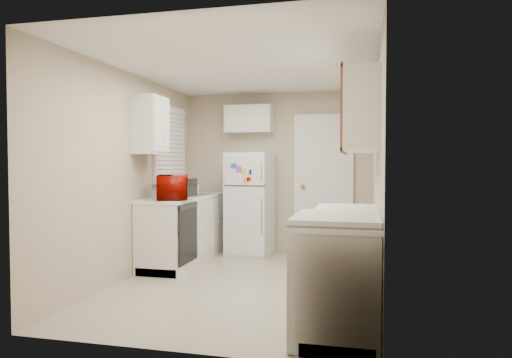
# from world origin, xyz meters

# --- Properties ---
(floor) EXTENTS (3.80, 3.80, 0.00)m
(floor) POSITION_xyz_m (0.00, 0.00, 0.00)
(floor) COLOR #BAB099
(floor) RESTS_ON ground
(ceiling) EXTENTS (3.80, 3.80, 0.00)m
(ceiling) POSITION_xyz_m (0.00, 0.00, 2.40)
(ceiling) COLOR white
(ceiling) RESTS_ON floor
(wall_left) EXTENTS (3.80, 3.80, 0.00)m
(wall_left) POSITION_xyz_m (-1.40, 0.00, 1.20)
(wall_left) COLOR #B7A78D
(wall_left) RESTS_ON floor
(wall_right) EXTENTS (3.80, 3.80, 0.00)m
(wall_right) POSITION_xyz_m (1.40, 0.00, 1.20)
(wall_right) COLOR #B7A78D
(wall_right) RESTS_ON floor
(wall_back) EXTENTS (2.80, 2.80, 0.00)m
(wall_back) POSITION_xyz_m (0.00, 1.90, 1.20)
(wall_back) COLOR #B7A78D
(wall_back) RESTS_ON floor
(wall_front) EXTENTS (2.80, 2.80, 0.00)m
(wall_front) POSITION_xyz_m (0.00, -1.90, 1.20)
(wall_front) COLOR #B7A78D
(wall_front) RESTS_ON floor
(left_counter) EXTENTS (0.60, 1.80, 0.90)m
(left_counter) POSITION_xyz_m (-1.10, 0.90, 0.45)
(left_counter) COLOR silver
(left_counter) RESTS_ON floor
(dishwasher) EXTENTS (0.03, 0.58, 0.72)m
(dishwasher) POSITION_xyz_m (-0.81, 0.30, 0.49)
(dishwasher) COLOR black
(dishwasher) RESTS_ON floor
(sink) EXTENTS (0.54, 0.74, 0.16)m
(sink) POSITION_xyz_m (-1.10, 1.05, 0.86)
(sink) COLOR gray
(sink) RESTS_ON left_counter
(microwave) EXTENTS (0.60, 0.48, 0.35)m
(microwave) POSITION_xyz_m (-0.99, 0.28, 1.05)
(microwave) COLOR #7F0600
(microwave) RESTS_ON left_counter
(soap_bottle) EXTENTS (0.10, 0.10, 0.19)m
(soap_bottle) POSITION_xyz_m (-1.15, 1.45, 1.00)
(soap_bottle) COLOR white
(soap_bottle) RESTS_ON left_counter
(window_blinds) EXTENTS (0.10, 0.98, 1.08)m
(window_blinds) POSITION_xyz_m (-1.36, 1.05, 1.60)
(window_blinds) COLOR silver
(window_blinds) RESTS_ON wall_left
(upper_cabinet_left) EXTENTS (0.30, 0.45, 0.70)m
(upper_cabinet_left) POSITION_xyz_m (-1.25, 0.22, 1.80)
(upper_cabinet_left) COLOR silver
(upper_cabinet_left) RESTS_ON wall_left
(refrigerator) EXTENTS (0.66, 0.64, 1.49)m
(refrigerator) POSITION_xyz_m (-0.34, 1.59, 0.75)
(refrigerator) COLOR silver
(refrigerator) RESTS_ON floor
(cabinet_over_fridge) EXTENTS (0.70, 0.30, 0.40)m
(cabinet_over_fridge) POSITION_xyz_m (-0.40, 1.75, 2.00)
(cabinet_over_fridge) COLOR silver
(cabinet_over_fridge) RESTS_ON wall_back
(interior_door) EXTENTS (0.86, 0.06, 2.08)m
(interior_door) POSITION_xyz_m (0.70, 1.86, 1.02)
(interior_door) COLOR silver
(interior_door) RESTS_ON floor
(right_counter) EXTENTS (0.60, 2.00, 0.90)m
(right_counter) POSITION_xyz_m (1.10, -0.80, 0.45)
(right_counter) COLOR silver
(right_counter) RESTS_ON floor
(stove) EXTENTS (0.65, 0.79, 0.96)m
(stove) POSITION_xyz_m (1.08, -1.39, 0.48)
(stove) COLOR silver
(stove) RESTS_ON floor
(upper_cabinet_right) EXTENTS (0.30, 1.20, 0.70)m
(upper_cabinet_right) POSITION_xyz_m (1.25, -0.50, 1.80)
(upper_cabinet_right) COLOR silver
(upper_cabinet_right) RESTS_ON wall_right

